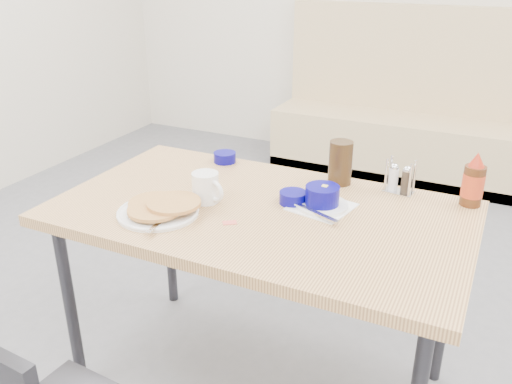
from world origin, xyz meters
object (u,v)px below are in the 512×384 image
at_px(dining_table, 260,224).
at_px(grits_setting, 322,199).
at_px(syrup_bottle, 473,183).
at_px(booth_bench, 403,127).
at_px(coffee_mug, 206,187).
at_px(amber_tumbler, 340,163).
at_px(butter_bowl, 293,198).
at_px(pancake_plate, 160,209).
at_px(creamer_bowl, 225,157).
at_px(condiment_caddy, 400,181).

distance_m(dining_table, grits_setting, 0.23).
bearing_deg(syrup_bottle, booth_bench, 106.26).
bearing_deg(coffee_mug, amber_tumbler, 44.63).
bearing_deg(booth_bench, butter_bowl, -88.02).
xyz_separation_m(pancake_plate, coffee_mug, (0.09, 0.15, 0.03)).
xyz_separation_m(creamer_bowl, condiment_caddy, (0.72, -0.00, 0.02)).
relative_size(butter_bowl, syrup_bottle, 0.50).
xyz_separation_m(coffee_mug, creamer_bowl, (-0.13, 0.37, -0.03)).
distance_m(butter_bowl, condiment_caddy, 0.40).
bearing_deg(creamer_bowl, booth_bench, 81.59).
bearing_deg(coffee_mug, condiment_caddy, 32.41).
xyz_separation_m(dining_table, coffee_mug, (-0.19, -0.03, 0.12)).
height_order(pancake_plate, coffee_mug, coffee_mug).
relative_size(dining_table, butter_bowl, 14.74).
height_order(dining_table, creamer_bowl, creamer_bowl).
relative_size(booth_bench, amber_tumbler, 11.53).
relative_size(booth_bench, creamer_bowl, 20.60).
height_order(grits_setting, amber_tumbler, amber_tumbler).
distance_m(grits_setting, amber_tumbler, 0.24).
relative_size(booth_bench, syrup_bottle, 9.96).
height_order(coffee_mug, butter_bowl, coffee_mug).
xyz_separation_m(dining_table, butter_bowl, (0.08, 0.09, 0.08)).
relative_size(dining_table, amber_tumbler, 8.50).
relative_size(creamer_bowl, amber_tumbler, 0.56).
bearing_deg(pancake_plate, booth_bench, 84.08).
distance_m(dining_table, amber_tumbler, 0.40).
distance_m(amber_tumbler, condiment_caddy, 0.22).
height_order(dining_table, grits_setting, grits_setting).
relative_size(grits_setting, syrup_bottle, 1.24).
height_order(butter_bowl, amber_tumbler, amber_tumbler).
xyz_separation_m(dining_table, grits_setting, (0.19, 0.09, 0.10)).
height_order(amber_tumbler, condiment_caddy, amber_tumbler).
distance_m(booth_bench, syrup_bottle, 2.34).
bearing_deg(condiment_caddy, grits_setting, -122.26).
height_order(coffee_mug, syrup_bottle, syrup_bottle).
xyz_separation_m(dining_table, condiment_caddy, (0.40, 0.34, 0.11)).
distance_m(coffee_mug, grits_setting, 0.40).
relative_size(booth_bench, butter_bowl, 20.00).
relative_size(coffee_mug, amber_tumbler, 0.82).
height_order(grits_setting, condiment_caddy, condiment_caddy).
bearing_deg(dining_table, pancake_plate, -146.67).
height_order(grits_setting, butter_bowl, grits_setting).
relative_size(pancake_plate, syrup_bottle, 1.50).
bearing_deg(creamer_bowl, condiment_caddy, -0.00).
bearing_deg(amber_tumbler, pancake_plate, -131.59).
bearing_deg(syrup_bottle, creamer_bowl, 180.00).
relative_size(grits_setting, butter_bowl, 2.48).
height_order(pancake_plate, grits_setting, grits_setting).
bearing_deg(condiment_caddy, dining_table, -131.23).
bearing_deg(butter_bowl, condiment_caddy, 39.34).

